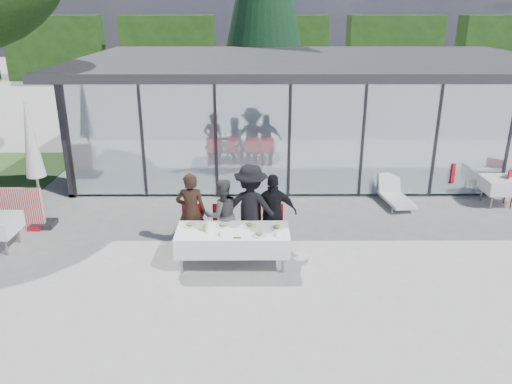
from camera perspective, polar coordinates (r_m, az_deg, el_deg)
ground at (r=10.11m, az=-0.77°, el=-8.83°), size 90.00×90.00×0.00m
pavilion at (r=17.32m, az=6.22°, el=11.01°), size 14.80×8.80×3.44m
treeline at (r=36.98m, az=-3.59°, el=16.12°), size 62.50×2.00×4.40m
dining_table at (r=10.08m, az=-2.66°, el=-5.48°), size 2.26×0.96×0.75m
diner_a at (r=10.64m, az=-7.42°, el=-2.27°), size 0.63×0.63×1.73m
diner_chair_a at (r=10.84m, az=-7.30°, el=-3.72°), size 0.44×0.44×0.97m
diner_b at (r=10.60m, az=-3.87°, el=-2.63°), size 0.98×0.98×1.59m
diner_chair_b at (r=10.77m, az=-3.81°, el=-3.74°), size 0.44×0.44×0.97m
diner_c at (r=10.52m, az=-0.59°, el=-1.84°), size 1.48×1.48×1.90m
diner_chair_c at (r=10.75m, az=-0.58°, el=-3.74°), size 0.44×0.44×0.97m
diner_d at (r=10.57m, az=2.00°, el=-2.37°), size 1.00×1.00×1.69m
diner_chair_d at (r=10.76m, az=1.96°, el=-3.74°), size 0.44×0.44×0.97m
plate_a at (r=10.25m, az=-7.57°, el=-3.74°), size 0.29×0.29×0.07m
plate_b at (r=10.17m, az=-3.84°, el=-3.79°), size 0.29×0.29×0.07m
plate_c at (r=10.14m, az=-0.72°, el=-3.82°), size 0.29×0.29×0.07m
plate_d at (r=10.06m, az=2.41°, el=-4.04°), size 0.29×0.29×0.07m
plate_extra at (r=9.76m, az=0.37°, el=-4.84°), size 0.29×0.29×0.07m
juice_bottle at (r=9.95m, az=-5.89°, el=-4.14°), size 0.06×0.06×0.14m
drinking_glasses at (r=9.72m, az=-0.95°, el=-4.79°), size 1.14×0.09×0.10m
folded_eyeglasses at (r=9.66m, az=-2.18°, el=-5.25°), size 0.14×0.03×0.01m
spare_table_right at (r=14.54m, az=26.10°, el=0.72°), size 0.86×0.86×0.74m
spare_chair_b at (r=14.75m, az=21.56°, el=1.59°), size 0.60×0.60×0.97m
market_umbrella at (r=12.40m, az=-24.23°, el=4.64°), size 0.50×0.50×3.00m
lounger at (r=13.75m, az=15.53°, el=-0.27°), size 0.79×1.40×0.72m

